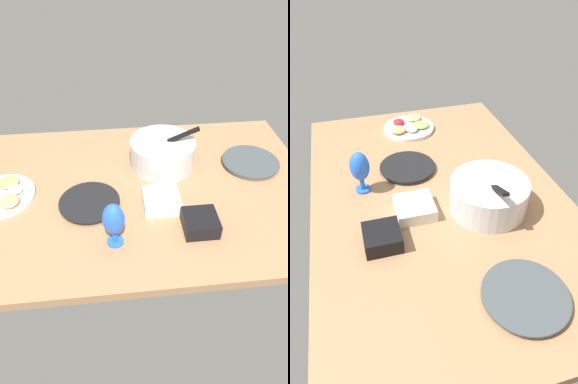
% 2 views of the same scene
% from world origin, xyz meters
% --- Properties ---
extents(ground_plane, '(1.60, 1.04, 0.04)m').
position_xyz_m(ground_plane, '(0.00, 0.00, -0.02)').
color(ground_plane, '#99704C').
extents(dinner_plate_left, '(0.25, 0.25, 0.02)m').
position_xyz_m(dinner_plate_left, '(-0.20, -0.09, 0.01)').
color(dinner_plate_left, '#4C4C51').
rests_on(dinner_plate_left, ground_plane).
extents(dinner_plate_right, '(0.27, 0.27, 0.02)m').
position_xyz_m(dinner_plate_right, '(0.56, 0.11, 0.01)').
color(dinner_plate_right, silver).
rests_on(dinner_plate_right, ground_plane).
extents(mixing_bowl, '(0.32, 0.30, 0.20)m').
position_xyz_m(mixing_bowl, '(0.14, 0.17, 0.07)').
color(mixing_bowl, silver).
rests_on(mixing_bowl, ground_plane).
extents(fruit_platter, '(0.27, 0.27, 0.05)m').
position_xyz_m(fruit_platter, '(-0.58, 0.00, 0.02)').
color(fruit_platter, silver).
rests_on(fruit_platter, ground_plane).
extents(hurricane_glass_blue, '(0.08, 0.08, 0.19)m').
position_xyz_m(hurricane_glass_blue, '(-0.11, -0.30, 0.12)').
color(hurricane_glass_blue, blue).
rests_on(hurricane_glass_blue, ground_plane).
extents(square_bowl_black, '(0.13, 0.13, 0.06)m').
position_xyz_m(square_bowl_black, '(0.22, -0.27, 0.04)').
color(square_bowl_black, black).
rests_on(square_bowl_black, ground_plane).
extents(square_bowl_white, '(0.15, 0.15, 0.05)m').
position_xyz_m(square_bowl_white, '(0.09, -0.12, 0.03)').
color(square_bowl_white, white).
rests_on(square_bowl_white, ground_plane).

